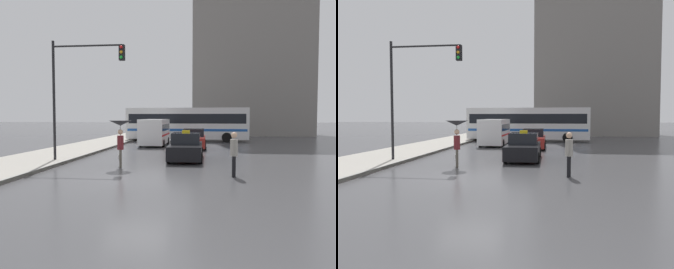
# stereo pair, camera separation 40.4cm
# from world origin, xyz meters

# --- Properties ---
(ground_plane) EXTENTS (300.00, 300.00, 0.00)m
(ground_plane) POSITION_xyz_m (0.00, 0.00, 0.00)
(ground_plane) COLOR #424244
(taxi) EXTENTS (1.91, 4.59, 1.70)m
(taxi) POSITION_xyz_m (1.65, 6.04, 0.70)
(taxi) COLOR black
(taxi) RESTS_ON ground_plane
(sedan_red) EXTENTS (1.91, 4.51, 1.55)m
(sedan_red) POSITION_xyz_m (1.84, 13.09, 0.70)
(sedan_red) COLOR maroon
(sedan_red) RESTS_ON ground_plane
(ambulance_van) EXTENTS (2.12, 5.21, 2.28)m
(ambulance_van) POSITION_xyz_m (-1.64, 15.40, 1.27)
(ambulance_van) COLOR white
(ambulance_van) RESTS_ON ground_plane
(city_bus) EXTENTS (12.37, 3.03, 3.40)m
(city_bus) POSITION_xyz_m (0.86, 20.84, 1.89)
(city_bus) COLOR silver
(city_bus) RESTS_ON ground_plane
(pedestrian_with_umbrella) EXTENTS (1.10, 1.10, 2.29)m
(pedestrian_with_umbrella) POSITION_xyz_m (-1.36, 2.81, 1.86)
(pedestrian_with_umbrella) COLOR #4C473D
(pedestrian_with_umbrella) RESTS_ON ground_plane
(pedestrian_man) EXTENTS (0.38, 0.47, 1.84)m
(pedestrian_man) POSITION_xyz_m (3.92, 0.81, 1.11)
(pedestrian_man) COLOR black
(pedestrian_man) RESTS_ON ground_plane
(traffic_light) EXTENTS (3.95, 0.38, 6.49)m
(traffic_light) POSITION_xyz_m (-3.85, 4.00, 4.49)
(traffic_light) COLOR black
(traffic_light) RESTS_ON ground_plane
(building_tower_near) EXTENTS (15.55, 12.86, 28.96)m
(building_tower_near) POSITION_xyz_m (8.80, 36.36, 14.48)
(building_tower_near) COLOR gray
(building_tower_near) RESTS_ON ground_plane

